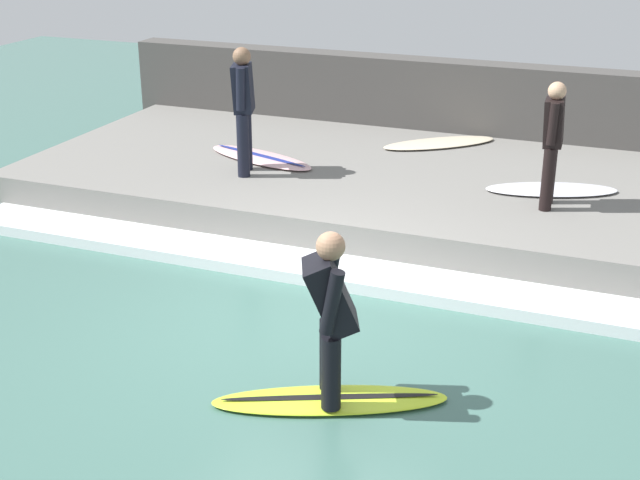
{
  "coord_description": "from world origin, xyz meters",
  "views": [
    {
      "loc": [
        -7.47,
        -3.14,
        4.17
      ],
      "look_at": [
        0.54,
        0.0,
        0.7
      ],
      "focal_mm": 50.0,
      "sensor_mm": 36.0,
      "label": 1
    }
  ],
  "objects_px": {
    "surfboard_waiting_near": "(551,189)",
    "surfboard_spare": "(439,143)",
    "surfer_riding": "(330,309)",
    "surfer_waiting_far": "(243,104)",
    "surfboard_riding": "(330,400)",
    "surfer_waiting_near": "(552,138)",
    "surfboard_waiting_far": "(261,157)"
  },
  "relations": [
    {
      "from": "surfboard_waiting_far",
      "to": "surfer_waiting_far",
      "type": "bearing_deg",
      "value": -173.56
    },
    {
      "from": "surfboard_riding",
      "to": "surfer_waiting_near",
      "type": "distance_m",
      "value": 4.7
    },
    {
      "from": "surfboard_waiting_near",
      "to": "surfboard_spare",
      "type": "distance_m",
      "value": 2.47
    },
    {
      "from": "surfboard_waiting_near",
      "to": "surfboard_spare",
      "type": "bearing_deg",
      "value": 49.47
    },
    {
      "from": "surfer_riding",
      "to": "surfer_waiting_far",
      "type": "relative_size",
      "value": 0.9
    },
    {
      "from": "surfboard_riding",
      "to": "surfer_riding",
      "type": "xyz_separation_m",
      "value": [
        0.0,
        0.0,
        0.87
      ]
    },
    {
      "from": "surfboard_riding",
      "to": "surfer_riding",
      "type": "relative_size",
      "value": 1.35
    },
    {
      "from": "surfer_waiting_far",
      "to": "surfboard_waiting_far",
      "type": "height_order",
      "value": "surfer_waiting_far"
    },
    {
      "from": "surfer_riding",
      "to": "surfboard_spare",
      "type": "bearing_deg",
      "value": 6.42
    },
    {
      "from": "surfer_waiting_far",
      "to": "surfboard_waiting_far",
      "type": "distance_m",
      "value": 1.12
    },
    {
      "from": "surfer_waiting_near",
      "to": "surfboard_waiting_far",
      "type": "relative_size",
      "value": 0.79
    },
    {
      "from": "surfer_waiting_near",
      "to": "surfboard_spare",
      "type": "xyz_separation_m",
      "value": [
        2.19,
        1.89,
        -0.83
      ]
    },
    {
      "from": "surfboard_spare",
      "to": "surfer_riding",
      "type": "bearing_deg",
      "value": -173.58
    },
    {
      "from": "surfer_waiting_far",
      "to": "surfboard_spare",
      "type": "distance_m",
      "value": 3.26
    },
    {
      "from": "surfboard_spare",
      "to": "surfboard_waiting_far",
      "type": "bearing_deg",
      "value": 127.49
    },
    {
      "from": "surfer_waiting_near",
      "to": "surfboard_waiting_near",
      "type": "relative_size",
      "value": 0.86
    },
    {
      "from": "surfboard_waiting_near",
      "to": "surfboard_waiting_far",
      "type": "height_order",
      "value": "surfboard_waiting_far"
    },
    {
      "from": "surfboard_waiting_near",
      "to": "surfboard_spare",
      "type": "xyz_separation_m",
      "value": [
        1.6,
        1.88,
        0.0
      ]
    },
    {
      "from": "surfer_waiting_near",
      "to": "surfer_waiting_far",
      "type": "distance_m",
      "value": 4.0
    },
    {
      "from": "surfboard_riding",
      "to": "surfer_waiting_far",
      "type": "bearing_deg",
      "value": 33.87
    },
    {
      "from": "surfboard_riding",
      "to": "surfboard_spare",
      "type": "relative_size",
      "value": 1.18
    },
    {
      "from": "surfer_waiting_near",
      "to": "surfboard_waiting_near",
      "type": "height_order",
      "value": "surfer_waiting_near"
    },
    {
      "from": "surfboard_waiting_near",
      "to": "surfboard_spare",
      "type": "height_order",
      "value": "same"
    },
    {
      "from": "surfer_waiting_near",
      "to": "surfboard_riding",
      "type": "bearing_deg",
      "value": 165.18
    },
    {
      "from": "surfboard_spare",
      "to": "surfer_waiting_far",
      "type": "bearing_deg",
      "value": 137.63
    },
    {
      "from": "surfer_waiting_far",
      "to": "surfer_riding",
      "type": "bearing_deg",
      "value": -146.13
    },
    {
      "from": "surfboard_riding",
      "to": "surfer_waiting_near",
      "type": "bearing_deg",
      "value": -14.82
    },
    {
      "from": "surfer_waiting_far",
      "to": "surfboard_waiting_far",
      "type": "bearing_deg",
      "value": 6.44
    },
    {
      "from": "surfboard_riding",
      "to": "surfboard_waiting_near",
      "type": "relative_size",
      "value": 1.16
    },
    {
      "from": "surfer_waiting_near",
      "to": "surfboard_waiting_far",
      "type": "distance_m",
      "value": 4.18
    },
    {
      "from": "surfboard_spare",
      "to": "surfboard_riding",
      "type": "bearing_deg",
      "value": -173.58
    },
    {
      "from": "surfer_waiting_near",
      "to": "surfboard_waiting_near",
      "type": "xyz_separation_m",
      "value": [
        0.58,
        0.01,
        -0.83
      ]
    }
  ]
}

